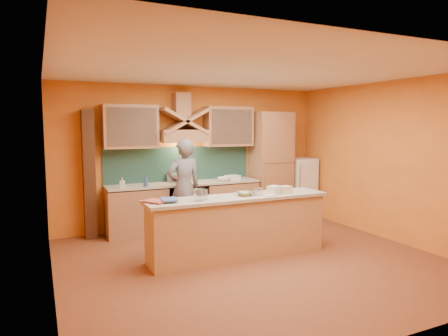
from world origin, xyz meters
name	(u,v)px	position (x,y,z in m)	size (l,w,h in m)	color
floor	(253,261)	(0.00, 0.00, 0.00)	(5.50, 5.00, 0.01)	brown
ceiling	(255,71)	(0.00, 0.00, 2.80)	(5.50, 5.00, 0.01)	white
wall_back	(194,156)	(0.00, 2.50, 1.40)	(5.50, 0.02, 2.80)	orange
wall_front	(390,195)	(0.00, -2.50, 1.40)	(5.50, 0.02, 2.80)	orange
wall_left	(49,179)	(-2.75, 0.00, 1.40)	(0.02, 5.00, 2.80)	orange
wall_right	(391,161)	(2.75, 0.00, 1.40)	(0.02, 5.00, 2.80)	orange
base_cabinet_left	(136,212)	(-1.25, 2.20, 0.43)	(1.10, 0.60, 0.86)	#A7724C
base_cabinet_right	(229,203)	(0.65, 2.20, 0.43)	(1.10, 0.60, 0.86)	#A7724C
counter_top	(185,184)	(-0.30, 2.20, 0.90)	(3.00, 0.62, 0.04)	#B3AA97
stove	(185,206)	(-0.30, 2.20, 0.45)	(0.60, 0.58, 0.90)	black
backsplash	(180,164)	(-0.30, 2.48, 1.25)	(3.00, 0.03, 0.70)	#1C3D37
range_hood	(183,136)	(-0.30, 2.25, 1.82)	(0.92, 0.50, 0.24)	#A7724C
hood_chimney	(181,106)	(-0.30, 2.35, 2.40)	(0.30, 0.30, 0.50)	#A7724C
upper_cabinet_left	(130,127)	(-1.30, 2.33, 2.00)	(1.00, 0.35, 0.80)	#A7724C
upper_cabinet_right	(228,127)	(0.70, 2.33, 2.00)	(1.00, 0.35, 0.80)	#A7724C
pantry_column	(271,166)	(1.65, 2.20, 1.15)	(0.80, 0.60, 2.30)	#A7724C
fridge	(299,187)	(2.40, 2.20, 0.65)	(0.58, 0.60, 1.30)	white
trim_column_left	(89,175)	(-2.05, 2.35, 1.15)	(0.20, 0.30, 2.30)	#472816
island_body	(238,228)	(-0.10, 0.30, 0.44)	(2.80, 0.55, 0.88)	tan
island_top	(238,198)	(-0.10, 0.30, 0.92)	(2.90, 0.62, 0.05)	#B3AA97
person	(184,188)	(-0.48, 1.74, 0.89)	(0.65, 0.43, 1.79)	slate
pot_large	(178,179)	(-0.41, 2.24, 0.98)	(0.24, 0.24, 0.16)	#B9B8BF
pot_small	(184,179)	(-0.26, 2.35, 0.97)	(0.18, 0.18, 0.14)	silver
soap_bottle_a	(122,183)	(-1.53, 2.02, 1.01)	(0.08, 0.09, 0.19)	silver
soap_bottle_b	(146,180)	(-1.11, 2.01, 1.03)	(0.09, 0.09, 0.22)	#2E4E7E
bowl_back	(224,179)	(0.47, 2.05, 0.96)	(0.25, 0.25, 0.08)	white
dish_rack	(232,178)	(0.70, 2.12, 0.97)	(0.27, 0.21, 0.10)	silver
book_lower	(150,203)	(-1.48, 0.28, 0.96)	(0.24, 0.33, 0.03)	#B2503F
book_upper	(161,200)	(-1.31, 0.33, 0.98)	(0.23, 0.31, 0.02)	#435E95
jar_large	(198,195)	(-0.80, 0.20, 1.03)	(0.14, 0.14, 0.17)	white
jar_small	(204,194)	(-0.69, 0.26, 1.02)	(0.12, 0.12, 0.15)	silver
kitchen_scale	(258,192)	(0.21, 0.23, 0.99)	(0.11, 0.11, 0.09)	silver
mixing_bowl	(245,194)	(0.01, 0.29, 0.98)	(0.25, 0.25, 0.06)	white
cloth	(269,195)	(0.34, 0.13, 0.95)	(0.21, 0.16, 0.01)	beige
grocery_bag_a	(274,190)	(0.49, 0.22, 1.01)	(0.20, 0.16, 0.13)	beige
grocery_bag_b	(285,190)	(0.68, 0.21, 1.00)	(0.19, 0.15, 0.12)	beige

